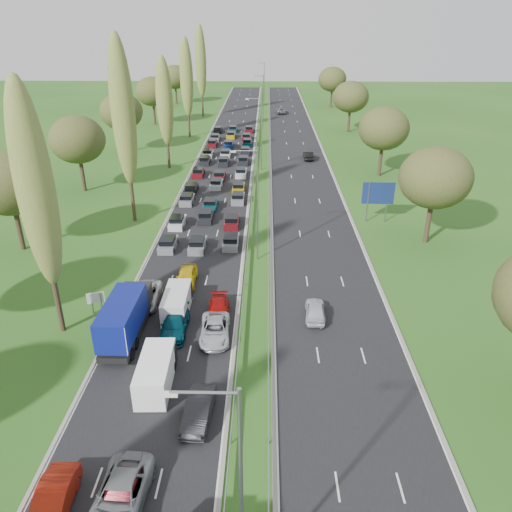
{
  "coord_description": "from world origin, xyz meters",
  "views": [
    {
      "loc": [
        5.38,
        -5.58,
        23.62
      ],
      "look_at": [
        4.39,
        40.57,
        1.5
      ],
      "focal_mm": 35.0,
      "sensor_mm": 36.0,
      "label": 1
    }
  ],
  "objects_px": {
    "near_car_1": "(53,503)",
    "near_car_2": "(145,296)",
    "blue_lorry": "(126,316)",
    "info_sign": "(96,300)",
    "direction_sign": "(378,195)",
    "white_van_front": "(156,371)",
    "white_van_rear": "(177,301)"
  },
  "relations": [
    {
      "from": "near_car_1",
      "to": "near_car_2",
      "type": "relative_size",
      "value": 0.9
    },
    {
      "from": "white_van_rear",
      "to": "direction_sign",
      "type": "xyz_separation_m",
      "value": [
        21.77,
        22.2,
        2.49
      ]
    },
    {
      "from": "near_car_2",
      "to": "blue_lorry",
      "type": "xyz_separation_m",
      "value": [
        -0.28,
        -5.31,
        1.17
      ]
    },
    {
      "from": "white_van_front",
      "to": "direction_sign",
      "type": "xyz_separation_m",
      "value": [
        21.66,
        31.81,
        2.43
      ]
    },
    {
      "from": "white_van_front",
      "to": "direction_sign",
      "type": "distance_m",
      "value": 38.56
    },
    {
      "from": "info_sign",
      "to": "direction_sign",
      "type": "xyz_separation_m",
      "value": [
        28.8,
        22.62,
        2.2
      ]
    },
    {
      "from": "white_van_rear",
      "to": "direction_sign",
      "type": "relative_size",
      "value": 1.01
    },
    {
      "from": "near_car_2",
      "to": "white_van_front",
      "type": "xyz_separation_m",
      "value": [
        3.28,
        -11.09,
        0.38
      ]
    },
    {
      "from": "blue_lorry",
      "to": "white_van_rear",
      "type": "xyz_separation_m",
      "value": [
        3.45,
        3.83,
        -0.85
      ]
    },
    {
      "from": "near_car_2",
      "to": "blue_lorry",
      "type": "relative_size",
      "value": 0.6
    },
    {
      "from": "near_car_1",
      "to": "info_sign",
      "type": "height_order",
      "value": "info_sign"
    },
    {
      "from": "near_car_1",
      "to": "near_car_2",
      "type": "bearing_deg",
      "value": 87.27
    },
    {
      "from": "blue_lorry",
      "to": "info_sign",
      "type": "xyz_separation_m",
      "value": [
        -3.57,
        3.42,
        -0.56
      ]
    },
    {
      "from": "near_car_1",
      "to": "white_van_rear",
      "type": "relative_size",
      "value": 0.92
    },
    {
      "from": "near_car_2",
      "to": "white_van_front",
      "type": "relative_size",
      "value": 0.96
    },
    {
      "from": "near_car_1",
      "to": "white_van_rear",
      "type": "bearing_deg",
      "value": 78.27
    },
    {
      "from": "near_car_1",
      "to": "white_van_rear",
      "type": "distance_m",
      "value": 20.31
    },
    {
      "from": "blue_lorry",
      "to": "white_van_front",
      "type": "distance_m",
      "value": 6.83
    },
    {
      "from": "blue_lorry",
      "to": "info_sign",
      "type": "relative_size",
      "value": 4.18
    },
    {
      "from": "white_van_rear",
      "to": "blue_lorry",
      "type": "bearing_deg",
      "value": -132.75
    },
    {
      "from": "near_car_1",
      "to": "direction_sign",
      "type": "height_order",
      "value": "direction_sign"
    },
    {
      "from": "white_van_front",
      "to": "direction_sign",
      "type": "height_order",
      "value": "direction_sign"
    },
    {
      "from": "near_car_1",
      "to": "blue_lorry",
      "type": "height_order",
      "value": "blue_lorry"
    },
    {
      "from": "info_sign",
      "to": "near_car_2",
      "type": "bearing_deg",
      "value": 26.19
    },
    {
      "from": "direction_sign",
      "to": "near_car_2",
      "type": "bearing_deg",
      "value": -140.29
    },
    {
      "from": "near_car_2",
      "to": "blue_lorry",
      "type": "height_order",
      "value": "blue_lorry"
    },
    {
      "from": "near_car_1",
      "to": "blue_lorry",
      "type": "bearing_deg",
      "value": 88.21
    },
    {
      "from": "near_car_2",
      "to": "direction_sign",
      "type": "distance_m",
      "value": 32.55
    },
    {
      "from": "direction_sign",
      "to": "white_van_front",
      "type": "bearing_deg",
      "value": -124.26
    },
    {
      "from": "near_car_2",
      "to": "white_van_front",
      "type": "height_order",
      "value": "white_van_front"
    },
    {
      "from": "blue_lorry",
      "to": "info_sign",
      "type": "distance_m",
      "value": 4.98
    },
    {
      "from": "near_car_1",
      "to": "near_car_2",
      "type": "height_order",
      "value": "near_car_1"
    }
  ]
}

